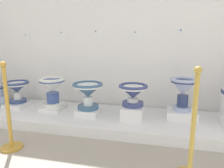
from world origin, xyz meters
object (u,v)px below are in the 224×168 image
object	(u,v)px
antique_toilet_rightmost	(88,91)
antique_toilet_slender_white	(133,92)
plinth_block_tall_cobalt	(182,114)
plinth_block_central_ornate	(54,108)
info_placard_first	(27,37)
info_placard_fifth	(183,33)
antique_toilet_central_ornate	(52,88)
stanchion_post_near_left	(9,122)
decorative_vase_spare	(0,101)
stanchion_post_near_right	(192,145)
plinth_block_rightmost	(88,111)
antique_toilet_broad_patterned	(17,88)
antique_toilet_tall_cobalt	(183,89)
plinth_block_slender_white	(133,112)
info_placard_third	(98,34)
plinth_block_broad_patterned	(18,104)
info_placard_second	(63,35)
info_placard_fourth	(137,34)

from	to	relation	value
antique_toilet_rightmost	antique_toilet_slender_white	size ratio (longest dim) A/B	1.09
plinth_block_tall_cobalt	plinth_block_central_ornate	bearing A→B (deg)	-178.63
info_placard_first	info_placard_fifth	world-z (taller)	info_placard_fifth
antique_toilet_central_ornate	stanchion_post_near_left	distance (m)	0.96
decorative_vase_spare	stanchion_post_near_right	size ratio (longest dim) A/B	0.43
antique_toilet_rightmost	stanchion_post_near_right	world-z (taller)	stanchion_post_near_right
plinth_block_rightmost	decorative_vase_spare	distance (m)	1.65
antique_toilet_slender_white	plinth_block_rightmost	bearing A→B (deg)	-177.57
antique_toilet_central_ornate	info_placard_first	world-z (taller)	info_placard_first
plinth_block_central_ornate	info_placard_fifth	distance (m)	2.21
antique_toilet_broad_patterned	plinth_block_central_ornate	distance (m)	0.69
antique_toilet_tall_cobalt	plinth_block_slender_white	bearing A→B (deg)	-170.10
decorative_vase_spare	stanchion_post_near_left	distance (m)	1.48
info_placard_third	plinth_block_broad_patterned	bearing A→B (deg)	-161.02
antique_toilet_broad_patterned	plinth_block_central_ornate	world-z (taller)	antique_toilet_broad_patterned
antique_toilet_slender_white	plinth_block_tall_cobalt	size ratio (longest dim) A/B	1.00
plinth_block_broad_patterned	decorative_vase_spare	world-z (taller)	decorative_vase_spare
plinth_block_slender_white	antique_toilet_slender_white	size ratio (longest dim) A/B	1.01
plinth_block_tall_cobalt	stanchion_post_near_right	size ratio (longest dim) A/B	0.40
antique_toilet_slender_white	info_placard_first	size ratio (longest dim) A/B	2.74
antique_toilet_tall_cobalt	info_placard_second	size ratio (longest dim) A/B	2.82
plinth_block_central_ornate	antique_toilet_tall_cobalt	distance (m)	1.91
antique_toilet_broad_patterned	stanchion_post_near_left	xyz separation A→B (m)	(0.64, -0.97, -0.13)
info_placard_fourth	plinth_block_tall_cobalt	bearing A→B (deg)	-31.08
info_placard_first	plinth_block_central_ornate	bearing A→B (deg)	-33.55
info_placard_second	stanchion_post_near_right	xyz separation A→B (m)	(1.84, -1.47, -0.96)
info_placard_third	stanchion_post_near_right	bearing A→B (deg)	-49.72
antique_toilet_broad_patterned	decorative_vase_spare	size ratio (longest dim) A/B	0.94
plinth_block_central_ornate	decorative_vase_spare	world-z (taller)	decorative_vase_spare
plinth_block_central_ornate	info_placard_first	xyz separation A→B (m)	(-0.67, 0.44, 1.07)
plinth_block_tall_cobalt	info_placard_second	size ratio (longest dim) A/B	2.50
info_placard_second	info_placard_first	bearing A→B (deg)	-180.00
antique_toilet_rightmost	decorative_vase_spare	xyz separation A→B (m)	(-1.64, 0.18, -0.31)
antique_toilet_central_ornate	plinth_block_tall_cobalt	distance (m)	1.90
info_placard_first	info_placard_fourth	size ratio (longest dim) A/B	1.28
antique_toilet_slender_white	info_placard_second	bearing A→B (deg)	157.33
info_placard_first	stanchion_post_near_left	size ratio (longest dim) A/B	0.15
info_placard_second	plinth_block_central_ornate	bearing A→B (deg)	-89.82
info_placard_second	info_placard_fifth	distance (m)	1.86
plinth_block_slender_white	decorative_vase_spare	size ratio (longest dim) A/B	0.94
stanchion_post_near_left	stanchion_post_near_right	xyz separation A→B (m)	(1.83, -0.08, -0.02)
antique_toilet_tall_cobalt	info_placard_third	distance (m)	1.53
plinth_block_slender_white	info_placard_second	world-z (taller)	info_placard_second
antique_toilet_broad_patterned	stanchion_post_near_right	distance (m)	2.69
antique_toilet_rightmost	info_placard_fifth	distance (m)	1.59
plinth_block_rightmost	decorative_vase_spare	world-z (taller)	decorative_vase_spare
antique_toilet_broad_patterned	antique_toilet_slender_white	bearing A→B (deg)	-2.76
info_placard_second	info_placard_third	bearing A→B (deg)	0.00
antique_toilet_central_ornate	antique_toilet_rightmost	distance (m)	0.60
plinth_block_slender_white	info_placard_first	world-z (taller)	info_placard_first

